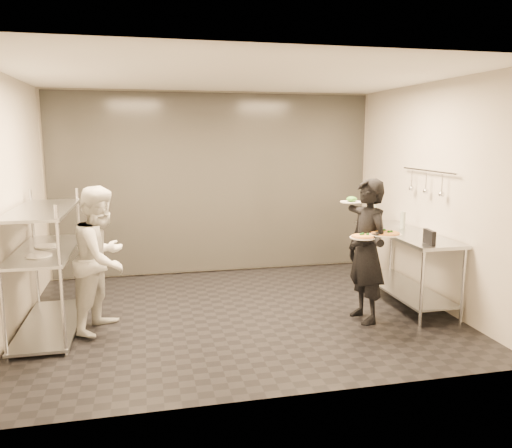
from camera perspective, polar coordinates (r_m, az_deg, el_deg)
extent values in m
cube|color=black|center=(6.16, -1.95, -10.22)|extent=(5.00, 4.00, 0.00)
cube|color=white|center=(5.82, -2.12, 16.62)|extent=(5.00, 4.00, 0.00)
cube|color=#BBB4A8|center=(7.79, -4.74, 4.62)|extent=(5.00, 0.00, 2.80)
cube|color=#BBB4A8|center=(3.90, 3.37, -0.83)|extent=(5.00, 0.00, 2.80)
cube|color=#BBB4A8|center=(5.91, -26.63, 1.85)|extent=(0.00, 4.00, 2.80)
cube|color=#BBB4A8|center=(6.74, 19.38, 3.24)|extent=(0.00, 4.00, 2.80)
cube|color=white|center=(7.76, -4.71, 4.60)|extent=(4.90, 0.04, 2.74)
cylinder|color=silver|center=(5.28, -27.21, -6.29)|extent=(0.04, 0.04, 1.50)
cylinder|color=silver|center=(6.74, -23.98, -2.68)|extent=(0.04, 0.04, 1.50)
cylinder|color=silver|center=(5.17, -21.38, -6.19)|extent=(0.04, 0.04, 1.50)
cylinder|color=silver|center=(6.65, -19.42, -2.54)|extent=(0.04, 0.04, 1.50)
cube|color=#A1A6AB|center=(6.15, -22.41, -10.55)|extent=(0.60, 1.60, 0.03)
cube|color=#A1A6AB|center=(5.92, -22.96, -2.80)|extent=(0.60, 1.60, 0.03)
cube|color=#A1A6AB|center=(5.84, -23.26, 1.51)|extent=(0.60, 1.60, 0.03)
cylinder|color=white|center=(5.58, -23.60, -3.33)|extent=(0.26, 0.26, 0.01)
cylinder|color=white|center=(6.01, -22.81, -2.36)|extent=(0.26, 0.26, 0.01)
cylinder|color=silver|center=(5.91, 18.44, -7.03)|extent=(0.04, 0.04, 0.90)
cylinder|color=silver|center=(7.38, 11.59, -3.34)|extent=(0.04, 0.04, 0.90)
cylinder|color=silver|center=(6.19, 22.60, -6.53)|extent=(0.04, 0.04, 0.90)
cylinder|color=silver|center=(7.61, 15.18, -3.09)|extent=(0.04, 0.04, 0.90)
cube|color=#A1A6AB|center=(6.82, 16.48, -7.01)|extent=(0.57, 1.71, 0.03)
cube|color=#A1A6AB|center=(6.65, 16.79, -1.07)|extent=(0.60, 1.80, 0.04)
cylinder|color=silver|center=(6.68, 19.10, 5.78)|extent=(0.02, 1.20, 0.02)
cylinder|color=silver|center=(6.39, 20.51, 4.36)|extent=(0.01, 0.01, 0.22)
sphere|color=silver|center=(6.40, 20.44, 3.20)|extent=(0.07, 0.07, 0.07)
cylinder|color=silver|center=(6.68, 18.88, 4.68)|extent=(0.01, 0.01, 0.22)
sphere|color=silver|center=(6.70, 18.82, 3.57)|extent=(0.07, 0.07, 0.07)
cylinder|color=silver|center=(6.98, 17.39, 4.97)|extent=(0.01, 0.01, 0.22)
sphere|color=silver|center=(6.99, 17.34, 3.91)|extent=(0.07, 0.07, 0.07)
imported|color=black|center=(5.87, 12.55, -3.03)|extent=(0.47, 0.65, 1.66)
imported|color=silver|center=(5.74, -17.19, -3.82)|extent=(0.88, 0.96, 1.60)
cylinder|color=white|center=(5.61, 12.10, -1.53)|extent=(0.28, 0.28, 0.01)
cylinder|color=#CB8749|center=(5.60, 12.11, -1.41)|extent=(0.25, 0.25, 0.02)
cylinder|color=#C25D19|center=(5.60, 12.11, -1.31)|extent=(0.22, 0.22, 0.01)
sphere|color=#145513|center=(5.60, 12.11, -1.23)|extent=(0.04, 0.04, 0.04)
cylinder|color=white|center=(5.71, 14.56, -1.13)|extent=(0.35, 0.35, 0.01)
cylinder|color=#CB8749|center=(5.71, 14.56, -1.01)|extent=(0.31, 0.31, 0.02)
cylinder|color=#C25D19|center=(5.71, 14.57, -0.92)|extent=(0.28, 0.28, 0.01)
sphere|color=#145513|center=(5.71, 14.57, -0.84)|extent=(0.04, 0.04, 0.04)
cylinder|color=white|center=(6.00, 10.87, 2.49)|extent=(0.27, 0.27, 0.01)
ellipsoid|color=#205E17|center=(6.00, 10.88, 2.82)|extent=(0.13, 0.13, 0.07)
cube|color=black|center=(5.97, 19.20, -1.43)|extent=(0.07, 0.24, 0.17)
cylinder|color=gray|center=(7.30, 13.32, 1.18)|extent=(0.07, 0.07, 0.25)
cylinder|color=gray|center=(6.90, 16.44, 0.46)|extent=(0.07, 0.07, 0.23)
cylinder|color=black|center=(7.30, 13.36, 1.02)|extent=(0.06, 0.06, 0.20)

